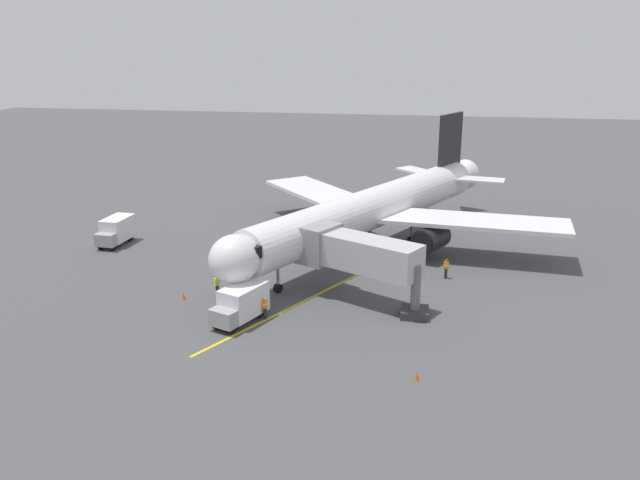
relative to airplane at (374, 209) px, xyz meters
name	(u,v)px	position (x,y,z in m)	size (l,w,h in m)	color
ground_plane	(369,249)	(0.39, -0.10, -4.00)	(220.00, 220.00, 0.00)	#4C4C4F
apron_lead_in_line	(364,271)	(0.13, 6.25, -4.00)	(0.24, 40.00, 0.01)	yellow
airplane	(374,209)	(0.00, 0.00, 0.00)	(31.31, 37.19, 11.50)	white
jet_bridge	(352,253)	(0.52, 12.48, -0.24)	(10.94, 7.42, 5.40)	#B7B7BC
ground_crew_marshaller	(217,285)	(10.99, 13.70, -3.12)	(0.45, 0.46, 1.71)	#23232D
ground_crew_wing_walker	(265,308)	(6.18, 17.39, -3.12)	(0.47, 0.44, 1.71)	#23232D
ground_crew_loader	(446,268)	(-6.80, 6.77, -3.12)	(0.47, 0.40, 1.71)	#23232D
box_truck_near_nose	(116,231)	(24.87, 2.61, -2.62)	(2.30, 4.74, 2.62)	#9E9EA3
box_truck_portside	(240,304)	(7.79, 18.19, -2.62)	(3.54, 5.00, 2.62)	#9E9EA3
safety_cone_nose_left	(217,246)	(14.74, 2.31, -3.73)	(0.32, 0.32, 0.55)	#F2590F
safety_cone_nose_right	(184,296)	(13.35, 14.86, -3.73)	(0.32, 0.32, 0.55)	#F2590F
safety_cone_wing_port	(417,376)	(-4.87, 24.43, -3.73)	(0.32, 0.32, 0.55)	#F2590F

